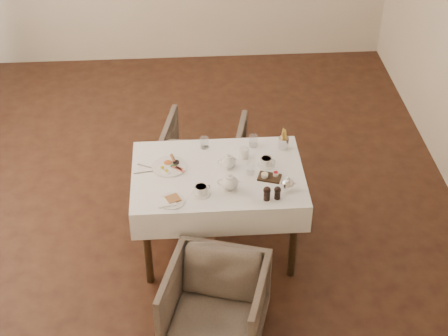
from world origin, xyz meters
TOP-DOWN VIEW (x-y plane):
  - table at (0.14, -0.75)m, footprint 1.28×0.88m
  - armchair_near at (0.07, -1.64)m, footprint 0.82×0.83m
  - armchair_far at (0.07, 0.08)m, footprint 0.81×0.82m
  - breakfast_plate at (-0.21, -0.65)m, footprint 0.26×0.26m
  - side_plate at (-0.21, -1.06)m, footprint 0.19×0.19m
  - teapot_centre at (0.23, -0.69)m, footprint 0.16×0.14m
  - teapot_front at (0.22, -0.95)m, footprint 0.18×0.14m
  - creamer at (0.35, -0.57)m, footprint 0.08×0.08m
  - teacup_near at (0.01, -0.99)m, footprint 0.14×0.14m
  - teacup_far at (0.51, -0.68)m, footprint 0.13×0.13m
  - glass_left at (0.06, -0.42)m, footprint 0.08×0.08m
  - glass_mid at (0.38, -0.78)m, footprint 0.08×0.08m
  - glass_right at (0.44, -0.42)m, footprint 0.07×0.07m
  - condiment_board at (0.52, -0.84)m, footprint 0.19×0.16m
  - pepper_mill_left at (0.47, -1.08)m, footprint 0.07×0.07m
  - pepper_mill_right at (0.54, -1.07)m, footprint 0.06×0.06m
  - silver_pot at (0.63, -0.99)m, footprint 0.14×0.13m
  - fries_cup at (0.67, -0.47)m, footprint 0.08×0.08m
  - cutlery_fork at (-0.38, -0.64)m, footprint 0.16×0.09m
  - cutlery_knife at (-0.39, -0.71)m, footprint 0.19×0.04m

SIDE VIEW (x-z plane):
  - armchair_near at x=0.07m, z-range 0.00..0.61m
  - armchair_far at x=0.07m, z-range 0.00..0.63m
  - table at x=0.14m, z-range 0.26..1.02m
  - cutlery_fork at x=-0.38m, z-range 0.76..0.76m
  - cutlery_knife at x=-0.39m, z-range 0.76..0.76m
  - side_plate at x=-0.21m, z-range 0.75..0.77m
  - breakfast_plate at x=-0.21m, z-range 0.75..0.78m
  - condiment_board at x=0.52m, z-range 0.75..0.79m
  - teacup_far at x=0.51m, z-range 0.75..0.82m
  - teacup_near at x=0.01m, z-range 0.75..0.82m
  - glass_mid at x=0.38m, z-range 0.76..0.84m
  - creamer at x=0.35m, z-range 0.76..0.84m
  - glass_left at x=0.06m, z-range 0.76..0.85m
  - glass_right at x=0.44m, z-range 0.76..0.85m
  - pepper_mill_right at x=0.54m, z-range 0.76..0.86m
  - pepper_mill_left at x=0.47m, z-range 0.76..0.87m
  - teapot_centre at x=0.23m, z-range 0.76..0.88m
  - silver_pot at x=0.63m, z-range 0.76..0.88m
  - teapot_front at x=0.22m, z-range 0.76..0.89m
  - fries_cup at x=0.67m, z-range 0.74..0.92m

